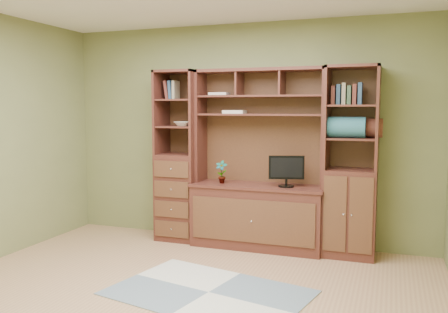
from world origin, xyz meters
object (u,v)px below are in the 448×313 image
at_px(left_tower, 179,156).
at_px(monitor, 286,165).
at_px(right_tower, 351,162).
at_px(center_hutch, 258,159).

xyz_separation_m(left_tower, monitor, (1.34, -0.07, -0.05)).
bearing_deg(right_tower, left_tower, 180.00).
bearing_deg(center_hutch, left_tower, 177.71).
relative_size(center_hutch, left_tower, 1.00).
relative_size(center_hutch, right_tower, 1.00).
distance_m(left_tower, right_tower, 2.02).
bearing_deg(monitor, right_tower, -10.08).
relative_size(center_hutch, monitor, 4.26).
height_order(right_tower, monitor, right_tower).
bearing_deg(left_tower, center_hutch, -2.29).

